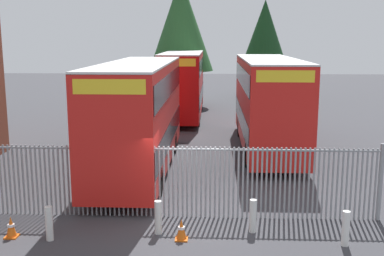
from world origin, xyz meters
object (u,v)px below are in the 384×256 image
object	(u,v)px
bollard_near_left	(49,223)
bollard_near_right	(253,216)
double_decker_bus_near_gate	(139,112)
traffic_cone_by_gate	(181,230)
bollard_center_front	(158,217)
bollard_far_right	(346,228)
double_decker_bus_behind_fence_left	(268,100)
double_decker_bus_behind_fence_right	(183,82)
traffic_cone_mid_forecourt	(11,227)

from	to	relation	value
bollard_near_left	bollard_near_right	distance (m)	5.58
double_decker_bus_near_gate	bollard_near_right	size ratio (longest dim) A/B	11.38
bollard_near_right	traffic_cone_by_gate	xyz separation A→B (m)	(-1.97, -0.61, -0.19)
bollard_near_right	traffic_cone_by_gate	size ratio (longest dim) A/B	1.61
double_decker_bus_near_gate	traffic_cone_by_gate	xyz separation A→B (m)	(2.16, -6.83, -2.13)
bollard_near_right	traffic_cone_by_gate	bearing A→B (deg)	-162.71
bollard_center_front	bollard_near_right	xyz separation A→B (m)	(2.64, 0.22, 0.00)
bollard_near_left	bollard_far_right	size ratio (longest dim) A/B	1.00
double_decker_bus_behind_fence_left	double_decker_bus_behind_fence_right	distance (m)	10.56
bollard_near_left	traffic_cone_by_gate	xyz separation A→B (m)	(3.55, 0.18, -0.19)
bollard_center_front	bollard_far_right	distance (m)	5.03
bollard_center_front	traffic_cone_by_gate	distance (m)	0.80
double_decker_bus_near_gate	double_decker_bus_behind_fence_left	bearing A→B (deg)	35.22
double_decker_bus_behind_fence_left	bollard_far_right	xyz separation A→B (m)	(0.87, -10.97, -1.95)
traffic_cone_by_gate	bollard_center_front	bearing A→B (deg)	149.97
bollard_near_right	traffic_cone_mid_forecourt	world-z (taller)	bollard_near_right
double_decker_bus_behind_fence_right	traffic_cone_mid_forecourt	bearing A→B (deg)	-99.61
double_decker_bus_near_gate	bollard_near_right	world-z (taller)	double_decker_bus_near_gate
double_decker_bus_near_gate	bollard_near_right	xyz separation A→B (m)	(4.13, -6.22, -1.95)
double_decker_bus_behind_fence_right	bollard_far_right	xyz separation A→B (m)	(5.55, -20.43, -1.95)
double_decker_bus_near_gate	double_decker_bus_behind_fence_right	size ratio (longest dim) A/B	1.00
double_decker_bus_behind_fence_right	bollard_near_left	world-z (taller)	double_decker_bus_behind_fence_right
bollard_center_front	bollard_far_right	xyz separation A→B (m)	(5.00, -0.56, 0.00)
bollard_near_right	double_decker_bus_behind_fence_right	bearing A→B (deg)	99.25
double_decker_bus_near_gate	double_decker_bus_behind_fence_right	distance (m)	13.46
double_decker_bus_near_gate	bollard_far_right	distance (m)	9.74
bollard_center_front	bollard_near_right	size ratio (longest dim) A/B	1.00
bollard_center_front	traffic_cone_mid_forecourt	size ratio (longest dim) A/B	1.61
bollard_near_left	traffic_cone_by_gate	bearing A→B (deg)	2.90
double_decker_bus_behind_fence_left	traffic_cone_by_gate	xyz separation A→B (m)	(-3.45, -10.80, -2.13)
double_decker_bus_behind_fence_right	bollard_near_right	bearing A→B (deg)	-80.75
double_decker_bus_near_gate	double_decker_bus_behind_fence_left	size ratio (longest dim) A/B	1.00
traffic_cone_mid_forecourt	double_decker_bus_near_gate	bearing A→B (deg)	69.98
double_decker_bus_near_gate	bollard_near_right	bearing A→B (deg)	-56.39
double_decker_bus_near_gate	double_decker_bus_behind_fence_right	world-z (taller)	same
double_decker_bus_near_gate	double_decker_bus_behind_fence_left	xyz separation A→B (m)	(5.61, 3.96, 0.00)
bollard_far_right	bollard_near_right	bearing A→B (deg)	161.61
bollard_far_right	traffic_cone_mid_forecourt	size ratio (longest dim) A/B	1.61
bollard_far_right	double_decker_bus_behind_fence_right	bearing A→B (deg)	105.21
double_decker_bus_behind_fence_right	bollard_center_front	distance (m)	19.98
bollard_near_left	traffic_cone_by_gate	distance (m)	3.56
double_decker_bus_behind_fence_left	bollard_near_left	bearing A→B (deg)	-122.54
double_decker_bus_behind_fence_right	bollard_far_right	distance (m)	21.26
double_decker_bus_behind_fence_left	bollard_near_left	size ratio (longest dim) A/B	11.38
double_decker_bus_behind_fence_left	traffic_cone_mid_forecourt	bearing A→B (deg)	-126.84
double_decker_bus_behind_fence_right	bollard_near_right	world-z (taller)	double_decker_bus_behind_fence_right
bollard_far_right	traffic_cone_by_gate	xyz separation A→B (m)	(-4.32, 0.17, -0.19)
double_decker_bus_near_gate	traffic_cone_mid_forecourt	world-z (taller)	double_decker_bus_near_gate
bollard_center_front	traffic_cone_mid_forecourt	xyz separation A→B (m)	(-4.00, -0.43, -0.19)
bollard_far_right	traffic_cone_by_gate	bearing A→B (deg)	177.76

